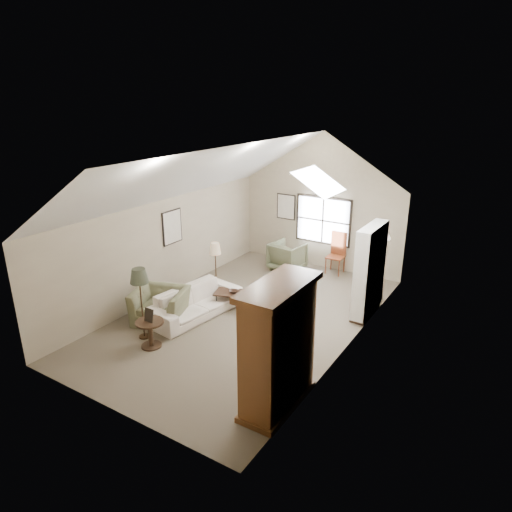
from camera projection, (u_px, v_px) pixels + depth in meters
The scene contains 18 objects.
room_shell at pixel (246, 181), 9.69m from camera, with size 5.01×8.01×4.00m.
window at pixel (323, 220), 13.39m from camera, with size 1.72×0.08×1.42m, color black.
skylight at pixel (320, 180), 9.75m from camera, with size 0.80×1.20×0.52m, color white, non-canonical shape.
wall_art at pixel (228, 217), 12.67m from camera, with size 1.97×3.71×0.88m.
armoire at pixel (278, 347), 7.40m from camera, with size 0.60×1.50×2.20m, color brown.
tv_alcove at pixel (370, 270), 10.49m from camera, with size 0.32×1.30×2.10m, color white.
media_console at pixel (366, 303), 10.79m from camera, with size 0.34×1.18×0.60m, color #382316.
tv_panel at pixel (368, 279), 10.58m from camera, with size 0.05×0.90×0.55m, color black.
sofa at pixel (196, 302), 10.72m from camera, with size 2.32×0.91×0.68m, color silver.
armchair_near at pixel (160, 306), 10.46m from camera, with size 1.17×1.02×0.76m, color #70704E.
armchair_far at pixel (287, 256), 13.50m from camera, with size 0.89×0.92×0.84m, color #5C6043.
coffee_table at pixel (234, 301), 11.05m from camera, with size 0.89×0.50×0.46m, color #372216.
bowl at pixel (233, 291), 10.97m from camera, with size 0.21×0.21×0.05m, color #391E17.
side_table at pixel (151, 334), 9.41m from camera, with size 0.58×0.58×0.58m, color #352116.
side_chair at pixel (336, 254), 13.18m from camera, with size 0.47×0.47×1.20m, color brown.
tripod_lamp at pixel (375, 261), 11.27m from camera, with size 0.62×0.62×2.12m, color white, non-canonical shape.
dark_lamp at pixel (142, 303), 9.59m from camera, with size 0.39×0.39×1.62m, color #2A2E20, non-canonical shape.
tan_lamp at pixel (216, 269), 11.70m from camera, with size 0.29×0.29×1.46m, color tan, non-canonical shape.
Camera 1 is at (5.30, -8.07, 4.98)m, focal length 32.00 mm.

